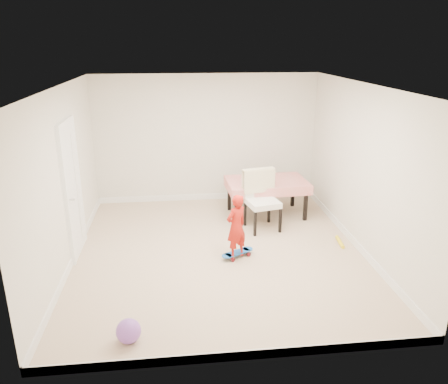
{
  "coord_description": "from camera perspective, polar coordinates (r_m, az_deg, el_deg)",
  "views": [
    {
      "loc": [
        -0.63,
        -6.22,
        3.2
      ],
      "look_at": [
        0.1,
        0.2,
        0.95
      ],
      "focal_mm": 35.0,
      "sensor_mm": 36.0,
      "label": 1
    }
  ],
  "objects": [
    {
      "name": "skateboard",
      "position": [
        6.88,
        1.77,
        -8.14
      ],
      "size": [
        0.59,
        0.45,
        0.08
      ],
      "primitive_type": null,
      "rotation": [
        0.0,
        0.0,
        0.5
      ],
      "color": "blue",
      "rests_on": "ground"
    },
    {
      "name": "baseboard_back",
      "position": [
        9.28,
        -2.2,
        -0.59
      ],
      "size": [
        4.5,
        0.02,
        0.12
      ],
      "primitive_type": "cube",
      "color": "white",
      "rests_on": "ground"
    },
    {
      "name": "wall_right",
      "position": [
        7.11,
        17.54,
        2.77
      ],
      "size": [
        0.04,
        5.0,
        2.6
      ],
      "primitive_type": "cube",
      "color": "silver",
      "rests_on": "ground"
    },
    {
      "name": "baseboard_left",
      "position": [
        7.15,
        -18.97,
        -7.97
      ],
      "size": [
        0.02,
        5.0,
        0.12
      ],
      "primitive_type": "cube",
      "color": "white",
      "rests_on": "ground"
    },
    {
      "name": "dining_table",
      "position": [
        8.39,
        5.54,
        -0.75
      ],
      "size": [
        1.54,
        1.02,
        0.7
      ],
      "primitive_type": null,
      "rotation": [
        0.0,
        0.0,
        0.05
      ],
      "color": "red",
      "rests_on": "ground"
    },
    {
      "name": "dining_chair",
      "position": [
        7.69,
        5.09,
        -1.18
      ],
      "size": [
        0.7,
        0.77,
        1.06
      ],
      "primitive_type": null,
      "rotation": [
        0.0,
        0.0,
        0.21
      ],
      "color": "beige",
      "rests_on": "ground"
    },
    {
      "name": "baseboard_front",
      "position": [
        4.92,
        2.53,
        -20.51
      ],
      "size": [
        4.5,
        0.02,
        0.12
      ],
      "primitive_type": "cube",
      "color": "white",
      "rests_on": "ground"
    },
    {
      "name": "baseboard_right",
      "position": [
        7.54,
        16.67,
        -6.3
      ],
      "size": [
        0.02,
        5.0,
        0.12
      ],
      "primitive_type": "cube",
      "color": "white",
      "rests_on": "ground"
    },
    {
      "name": "balloon",
      "position": [
        5.21,
        -12.37,
        -17.32
      ],
      "size": [
        0.28,
        0.28,
        0.28
      ],
      "primitive_type": "sphere",
      "color": "purple",
      "rests_on": "ground"
    },
    {
      "name": "wall_left",
      "position": [
        6.7,
        -20.02,
        1.53
      ],
      "size": [
        0.04,
        5.0,
        2.6
      ],
      "primitive_type": "cube",
      "color": "silver",
      "rests_on": "ground"
    },
    {
      "name": "door",
      "position": [
        7.06,
        -19.18,
        0.14
      ],
      "size": [
        0.11,
        0.94,
        2.11
      ],
      "primitive_type": "cube",
      "color": "white",
      "rests_on": "ground"
    },
    {
      "name": "ceiling",
      "position": [
        6.28,
        -0.72,
        13.53
      ],
      "size": [
        4.5,
        5.0,
        0.04
      ],
      "primitive_type": "cube",
      "color": "white",
      "rests_on": "wall_back"
    },
    {
      "name": "foam_toy",
      "position": [
        7.55,
        14.9,
        -6.32
      ],
      "size": [
        0.1,
        0.4,
        0.06
      ],
      "primitive_type": "cylinder",
      "rotation": [
        1.57,
        0.0,
        -0.11
      ],
      "color": "yellow",
      "rests_on": "ground"
    },
    {
      "name": "wall_front",
      "position": [
        4.24,
        2.75,
        -7.43
      ],
      "size": [
        4.5,
        0.04,
        2.6
      ],
      "primitive_type": "cube",
      "color": "silver",
      "rests_on": "ground"
    },
    {
      "name": "child",
      "position": [
        6.63,
        1.6,
        -4.8
      ],
      "size": [
        0.44,
        0.41,
        1.01
      ],
      "primitive_type": "imported",
      "rotation": [
        0.0,
        0.0,
        3.75
      ],
      "color": "red",
      "rests_on": "ground"
    },
    {
      "name": "ground",
      "position": [
        7.02,
        -0.63,
        -7.91
      ],
      "size": [
        5.0,
        5.0,
        0.0
      ],
      "primitive_type": "plane",
      "color": "tan",
      "rests_on": "ground"
    },
    {
      "name": "wall_back",
      "position": [
        8.93,
        -2.3,
        6.89
      ],
      "size": [
        4.5,
        0.04,
        2.6
      ],
      "primitive_type": "cube",
      "color": "silver",
      "rests_on": "ground"
    }
  ]
}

